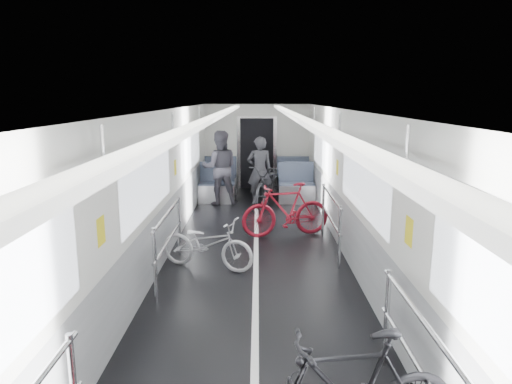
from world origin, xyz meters
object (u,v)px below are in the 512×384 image
bike_left_far (207,244)px  bike_right_far (286,210)px  person_seated (220,168)px  person_standing (260,171)px  bike_aisle (269,184)px

bike_left_far → bike_right_far: 2.13m
bike_right_far → person_seated: bearing=-164.6°
bike_right_far → person_standing: person_standing is taller
bike_left_far → bike_right_far: size_ratio=0.89×
person_standing → bike_left_far: bearing=74.0°
person_seated → person_standing: bearing=173.6°
person_standing → person_seated: 0.97m
bike_right_far → person_seated: size_ratio=0.94×
bike_left_far → bike_aisle: bike_aisle is taller
bike_aisle → person_seated: (-1.20, 0.01, 0.41)m
person_seated → bike_right_far: bearing=113.4°
bike_right_far → bike_aisle: bike_right_far is taller
bike_right_far → person_standing: bearing=177.0°
bike_left_far → person_seated: person_seated is taller
bike_aisle → person_standing: (-0.23, 0.00, 0.34)m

